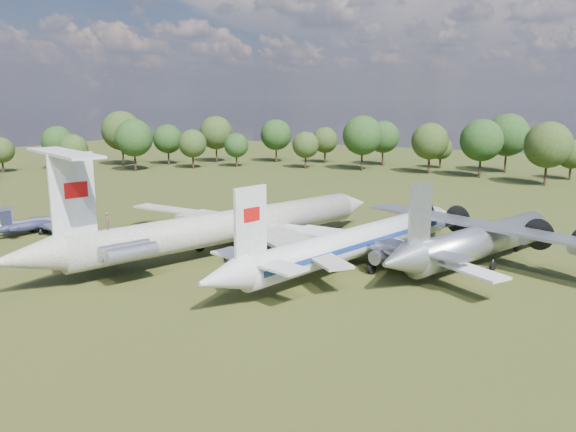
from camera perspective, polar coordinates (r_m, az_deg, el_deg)
The scene contains 7 objects.
ground at distance 72.04m, azimuth -8.98°, elevation -2.88°, with size 300.00×300.00×0.00m, color #294015.
il62_airliner at distance 66.83m, azimuth -6.14°, elevation -1.67°, with size 40.75×52.98×5.20m, color silver, non-canonical shape.
tu104_jet at distance 61.83m, azimuth 7.10°, elevation -3.13°, with size 33.98×45.30×4.53m, color silver, non-canonical shape.
an12_transport at distance 65.63m, azimuth 18.94°, elevation -2.82°, with size 30.66×34.26×4.51m, color #ADAFB5, non-canonical shape.
small_prop_west at distance 84.12m, azimuth -24.09°, elevation -0.99°, with size 9.43×12.86×1.89m, color black, non-canonical shape.
small_prop_northwest at distance 84.80m, azimuth -23.54°, elevation -0.78°, with size 10.36×14.13×2.07m, color #A6A9AE, non-canonical shape.
person_on_il62 at distance 59.32m, azimuth -17.87°, elevation -0.48°, with size 0.64×0.42×1.75m, color brown.
Camera 1 is at (43.86, -54.16, 18.22)m, focal length 35.00 mm.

